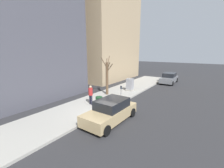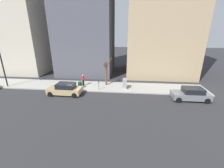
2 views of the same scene
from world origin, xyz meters
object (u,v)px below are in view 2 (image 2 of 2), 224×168
(bare_tree, at_px, (106,72))
(pedestrian_near_meter, at_px, (83,79))
(utility_box, at_px, (125,84))
(parked_car_tan, at_px, (65,89))
(parked_car_grey, at_px, (191,94))
(office_tower_right, at_px, (20,17))
(streetlamp, at_px, (0,60))
(parking_meter, at_px, (99,84))
(trash_bin, at_px, (80,85))

(bare_tree, height_order, pedestrian_near_meter, bare_tree)
(utility_box, bearing_deg, pedestrian_near_meter, 83.78)
(parked_car_tan, bearing_deg, parked_car_grey, -89.07)
(utility_box, distance_m, office_tower_right, 23.61)
(streetlamp, distance_m, bare_tree, 14.46)
(streetlamp, bearing_deg, parked_car_grey, -93.46)
(parked_car_grey, height_order, utility_box, utility_box)
(utility_box, height_order, pedestrian_near_meter, pedestrian_near_meter)
(pedestrian_near_meter, bearing_deg, parked_car_tan, 174.11)
(parked_car_tan, bearing_deg, pedestrian_near_meter, -24.02)
(parked_car_grey, height_order, streetlamp, streetlamp)
(parking_meter, xyz_separation_m, trash_bin, (0.45, 2.74, -0.38))
(parked_car_tan, relative_size, bare_tree, 1.05)
(parked_car_tan, height_order, office_tower_right, office_tower_right)
(parking_meter, relative_size, bare_tree, 0.33)
(bare_tree, relative_size, office_tower_right, 0.20)
(parked_car_tan, height_order, streetlamp, streetlamp)
(parking_meter, bearing_deg, parked_car_grey, -98.39)
(bare_tree, xyz_separation_m, office_tower_right, (7.60, 17.08, 8.12))
(office_tower_right, bearing_deg, streetlamp, -163.49)
(parked_car_grey, height_order, bare_tree, bare_tree)
(parking_meter, height_order, bare_tree, bare_tree)
(parked_car_tan, bearing_deg, bare_tree, -50.66)
(parked_car_grey, relative_size, streetlamp, 0.65)
(utility_box, height_order, bare_tree, bare_tree)
(utility_box, bearing_deg, streetlamp, 93.46)
(pedestrian_near_meter, bearing_deg, parking_meter, -101.00)
(utility_box, distance_m, streetlamp, 17.17)
(parked_car_tan, distance_m, streetlamp, 10.03)
(streetlamp, relative_size, pedestrian_near_meter, 3.92)
(streetlamp, relative_size, office_tower_right, 0.32)
(parked_car_grey, distance_m, office_tower_right, 31.31)
(parked_car_grey, bearing_deg, bare_tree, 69.24)
(streetlamp, height_order, bare_tree, streetlamp)
(trash_bin, xyz_separation_m, pedestrian_near_meter, (1.06, -0.16, 0.49))
(trash_bin, distance_m, pedestrian_near_meter, 1.17)
(parked_car_grey, xyz_separation_m, pedestrian_near_meter, (3.16, 13.82, 0.35))
(parked_car_grey, xyz_separation_m, parked_car_tan, (0.06, 15.28, 0.00))
(parking_meter, relative_size, utility_box, 0.94)
(streetlamp, bearing_deg, pedestrian_near_meter, -81.21)
(streetlamp, height_order, office_tower_right, office_tower_right)
(streetlamp, bearing_deg, office_tower_right, 16.51)
(utility_box, distance_m, pedestrian_near_meter, 6.06)
(parked_car_grey, height_order, office_tower_right, office_tower_right)
(parked_car_tan, height_order, parking_meter, parked_car_tan)
(pedestrian_near_meter, bearing_deg, streetlamp, 118.06)
(trash_bin, relative_size, office_tower_right, 0.04)
(parked_car_grey, xyz_separation_m, trash_bin, (2.11, 13.98, -0.14))
(utility_box, height_order, office_tower_right, office_tower_right)
(parked_car_tan, distance_m, trash_bin, 2.43)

